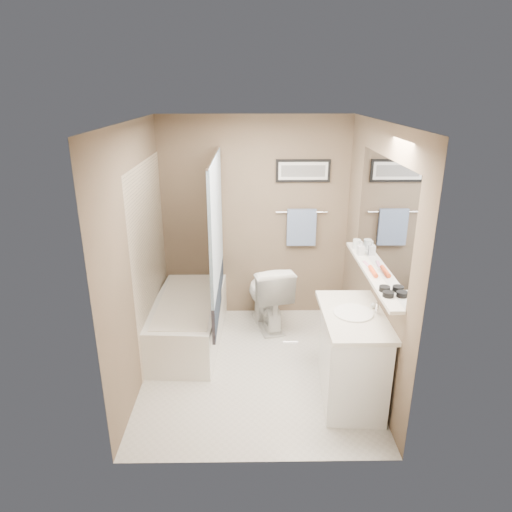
{
  "coord_description": "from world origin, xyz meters",
  "views": [
    {
      "loc": [
        -0.06,
        -3.95,
        2.67
      ],
      "look_at": [
        0.0,
        0.15,
        1.15
      ],
      "focal_mm": 32.0,
      "sensor_mm": 36.0,
      "label": 1
    }
  ],
  "objects_px": {
    "candle_bowl_near": "(388,294)",
    "vanity": "(352,358)",
    "bathtub": "(188,321)",
    "glass_jar": "(357,244)",
    "candle_bowl_far": "(385,289)",
    "soap_bottle": "(361,248)",
    "hair_brush_front": "(373,271)",
    "toilet": "(268,294)"
  },
  "relations": [
    {
      "from": "candle_bowl_far",
      "to": "bathtub",
      "type": "bearing_deg",
      "value": 148.05
    },
    {
      "from": "candle_bowl_near",
      "to": "glass_jar",
      "type": "height_order",
      "value": "glass_jar"
    },
    {
      "from": "toilet",
      "to": "bathtub",
      "type": "bearing_deg",
      "value": 8.19
    },
    {
      "from": "candle_bowl_near",
      "to": "hair_brush_front",
      "type": "xyz_separation_m",
      "value": [
        0.0,
        0.47,
        0.0
      ]
    },
    {
      "from": "hair_brush_front",
      "to": "bathtub",
      "type": "bearing_deg",
      "value": 157.33
    },
    {
      "from": "glass_jar",
      "to": "bathtub",
      "type": "bearing_deg",
      "value": 177.34
    },
    {
      "from": "vanity",
      "to": "candle_bowl_near",
      "type": "xyz_separation_m",
      "value": [
        0.19,
        -0.24,
        0.73
      ]
    },
    {
      "from": "bathtub",
      "to": "candle_bowl_near",
      "type": "xyz_separation_m",
      "value": [
        1.79,
        -1.22,
        0.89
      ]
    },
    {
      "from": "vanity",
      "to": "hair_brush_front",
      "type": "height_order",
      "value": "hair_brush_front"
    },
    {
      "from": "bathtub",
      "to": "candle_bowl_far",
      "type": "bearing_deg",
      "value": -28.7
    },
    {
      "from": "vanity",
      "to": "bathtub",
      "type": "bearing_deg",
      "value": 152.2
    },
    {
      "from": "toilet",
      "to": "soap_bottle",
      "type": "height_order",
      "value": "soap_bottle"
    },
    {
      "from": "bathtub",
      "to": "glass_jar",
      "type": "bearing_deg",
      "value": 0.6
    },
    {
      "from": "vanity",
      "to": "hair_brush_front",
      "type": "bearing_deg",
      "value": 55.57
    },
    {
      "from": "toilet",
      "to": "vanity",
      "type": "xyz_separation_m",
      "value": [
        0.71,
        -1.34,
        0.0
      ]
    },
    {
      "from": "candle_bowl_far",
      "to": "soap_bottle",
      "type": "distance_m",
      "value": 0.86
    },
    {
      "from": "vanity",
      "to": "glass_jar",
      "type": "distance_m",
      "value": 1.19
    },
    {
      "from": "candle_bowl_near",
      "to": "glass_jar",
      "type": "distance_m",
      "value": 1.14
    },
    {
      "from": "bathtub",
      "to": "hair_brush_front",
      "type": "distance_m",
      "value": 2.13
    },
    {
      "from": "toilet",
      "to": "vanity",
      "type": "relative_size",
      "value": 0.88
    },
    {
      "from": "bathtub",
      "to": "candle_bowl_near",
      "type": "distance_m",
      "value": 2.34
    },
    {
      "from": "bathtub",
      "to": "candle_bowl_far",
      "type": "relative_size",
      "value": 16.67
    },
    {
      "from": "vanity",
      "to": "hair_brush_front",
      "type": "relative_size",
      "value": 4.09
    },
    {
      "from": "vanity",
      "to": "toilet",
      "type": "bearing_deg",
      "value": 121.48
    },
    {
      "from": "toilet",
      "to": "soap_bottle",
      "type": "bearing_deg",
      "value": 131.64
    },
    {
      "from": "candle_bowl_near",
      "to": "vanity",
      "type": "bearing_deg",
      "value": 128.03
    },
    {
      "from": "candle_bowl_far",
      "to": "glass_jar",
      "type": "distance_m",
      "value": 1.03
    },
    {
      "from": "candle_bowl_far",
      "to": "vanity",
      "type": "bearing_deg",
      "value": 144.46
    },
    {
      "from": "candle_bowl_far",
      "to": "soap_bottle",
      "type": "height_order",
      "value": "soap_bottle"
    },
    {
      "from": "toilet",
      "to": "candle_bowl_far",
      "type": "relative_size",
      "value": 8.85
    },
    {
      "from": "candle_bowl_far",
      "to": "glass_jar",
      "type": "xyz_separation_m",
      "value": [
        0.0,
        1.03,
        0.03
      ]
    },
    {
      "from": "bathtub",
      "to": "soap_bottle",
      "type": "xyz_separation_m",
      "value": [
        1.79,
        -0.26,
        0.94
      ]
    },
    {
      "from": "candle_bowl_near",
      "to": "candle_bowl_far",
      "type": "height_order",
      "value": "same"
    },
    {
      "from": "vanity",
      "to": "candle_bowl_near",
      "type": "distance_m",
      "value": 0.79
    },
    {
      "from": "glass_jar",
      "to": "soap_bottle",
      "type": "distance_m",
      "value": 0.18
    },
    {
      "from": "toilet",
      "to": "candle_bowl_far",
      "type": "bearing_deg",
      "value": 107.52
    },
    {
      "from": "soap_bottle",
      "to": "glass_jar",
      "type": "bearing_deg",
      "value": 90.0
    },
    {
      "from": "candle_bowl_near",
      "to": "glass_jar",
      "type": "bearing_deg",
      "value": 90.0
    },
    {
      "from": "candle_bowl_far",
      "to": "hair_brush_front",
      "type": "height_order",
      "value": "hair_brush_front"
    },
    {
      "from": "vanity",
      "to": "soap_bottle",
      "type": "xyz_separation_m",
      "value": [
        0.19,
        0.72,
        0.79
      ]
    },
    {
      "from": "bathtub",
      "to": "hair_brush_front",
      "type": "height_order",
      "value": "hair_brush_front"
    },
    {
      "from": "bathtub",
      "to": "toilet",
      "type": "relative_size",
      "value": 1.88
    }
  ]
}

